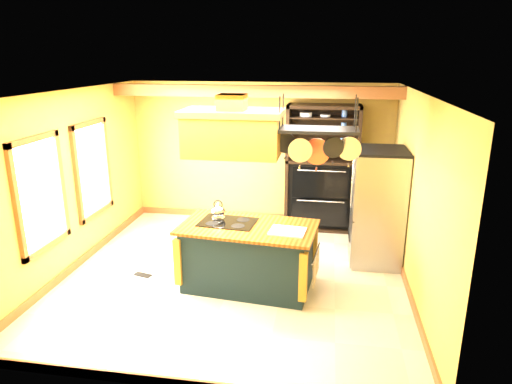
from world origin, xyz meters
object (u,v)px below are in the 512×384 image
(refrigerator, at_px, (377,209))
(hutch, at_px, (321,182))
(kitchen_island, at_px, (248,256))
(range_hood, at_px, (232,131))
(pot_rack, at_px, (318,138))

(refrigerator, height_order, hutch, hutch)
(kitchen_island, relative_size, hutch, 0.84)
(kitchen_island, bearing_deg, refrigerator, 38.20)
(range_hood, xyz_separation_m, refrigerator, (2.04, 1.17, -1.36))
(pot_rack, xyz_separation_m, refrigerator, (0.94, 1.15, -1.30))
(kitchen_island, distance_m, range_hood, 1.77)
(range_hood, bearing_deg, pot_rack, 0.61)
(range_hood, height_order, hutch, range_hood)
(kitchen_island, height_order, refrigerator, refrigerator)
(range_hood, distance_m, refrigerator, 2.72)
(refrigerator, xyz_separation_m, hutch, (-0.90, 1.38, 0.03))
(hutch, bearing_deg, pot_rack, -90.90)
(refrigerator, bearing_deg, kitchen_island, -147.68)
(range_hood, bearing_deg, refrigerator, 29.75)
(pot_rack, bearing_deg, hutch, 89.10)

